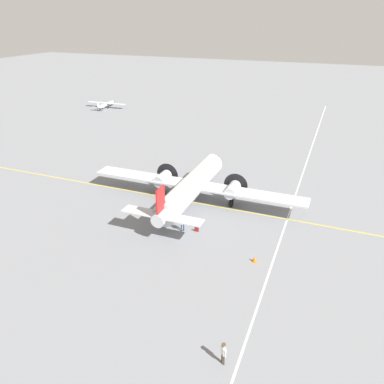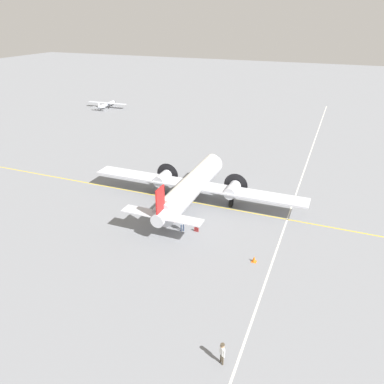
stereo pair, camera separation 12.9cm
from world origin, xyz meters
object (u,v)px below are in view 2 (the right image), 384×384
at_px(passenger_boarding, 182,222).
at_px(suitcase_near_door, 196,229).
at_px(traffic_cone, 254,259).
at_px(airliner_main, 193,184).
at_px(light_aircraft_distant, 107,104).
at_px(crew_foreground, 222,351).

distance_m(passenger_boarding, suitcase_near_door, 1.67).
relative_size(passenger_boarding, traffic_cone, 2.98).
relative_size(airliner_main, light_aircraft_distant, 2.62).
height_order(crew_foreground, passenger_boarding, passenger_boarding).
distance_m(airliner_main, suitcase_near_door, 6.77).
bearing_deg(crew_foreground, light_aircraft_distant, 171.64).
height_order(light_aircraft_distant, traffic_cone, light_aircraft_distant).
xyz_separation_m(crew_foreground, suitcase_near_door, (-7.30, 14.28, -0.82)).
bearing_deg(traffic_cone, airliner_main, 136.97).
xyz_separation_m(crew_foreground, traffic_cone, (-0.63, 11.38, -0.77)).
xyz_separation_m(suitcase_near_door, traffic_cone, (6.67, -2.90, 0.05)).
relative_size(crew_foreground, traffic_cone, 2.85).
xyz_separation_m(airliner_main, traffic_cone, (9.33, -8.71, -2.18)).
height_order(airliner_main, light_aircraft_distant, airliner_main).
relative_size(crew_foreground, passenger_boarding, 0.95).
distance_m(airliner_main, traffic_cone, 12.95).
bearing_deg(traffic_cone, passenger_boarding, 163.00).
distance_m(airliner_main, light_aircraft_distant, 53.51).
bearing_deg(suitcase_near_door, passenger_boarding, -161.81).
bearing_deg(suitcase_near_door, light_aircraft_distant, 132.15).
bearing_deg(traffic_cone, crew_foreground, -86.83).
height_order(crew_foreground, light_aircraft_distant, light_aircraft_distant).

